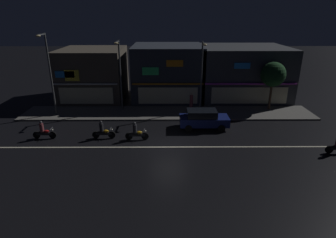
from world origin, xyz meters
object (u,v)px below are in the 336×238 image
streetlamp_mid (120,71)px  motorcycle_trailing_far (103,131)px  streetlamp_east (202,71)px  parked_car_near_kerb (203,119)px  motorcycle_lead (136,132)px  streetlamp_west (49,69)px  pedestrian_on_sidewalk (191,102)px  motorcycle_following (43,131)px  traffic_cone (227,121)px

streetlamp_mid → motorcycle_trailing_far: 7.50m
streetlamp_east → motorcycle_trailing_far: (-8.66, -6.44, -3.62)m
parked_car_near_kerb → motorcycle_lead: bearing=-156.9°
streetlamp_mid → motorcycle_lead: 8.02m
motorcycle_lead → streetlamp_east: bearing=42.3°
streetlamp_west → pedestrian_on_sidewalk: size_ratio=4.26×
parked_car_near_kerb → streetlamp_mid: bearing=150.9°
streetlamp_east → parked_car_near_kerb: 5.47m
streetlamp_west → parked_car_near_kerb: (14.26, -3.09, -3.83)m
streetlamp_east → motorcycle_trailing_far: size_ratio=3.66×
motorcycle_lead → motorcycle_following: size_ratio=1.00×
pedestrian_on_sidewalk → motorcycle_lead: 8.51m
streetlamp_mid → streetlamp_east: bearing=-0.5°
streetlamp_mid → motorcycle_following: bearing=-129.7°
streetlamp_west → pedestrian_on_sidewalk: (13.55, 1.35, -3.70)m
streetlamp_west → motorcycle_lead: bearing=-32.9°
streetlamp_east → motorcycle_lead: 9.67m
traffic_cone → motorcycle_lead: bearing=-156.6°
streetlamp_mid → pedestrian_on_sidewalk: bearing=0.6°
streetlamp_mid → streetlamp_east: (8.08, -0.07, -0.06)m
motorcycle_trailing_far → streetlamp_mid: bearing=87.0°
streetlamp_west → parked_car_near_kerb: 15.08m
pedestrian_on_sidewalk → parked_car_near_kerb: bearing=38.8°
motorcycle_lead → traffic_cone: size_ratio=3.45×
pedestrian_on_sidewalk → motorcycle_trailing_far: pedestrian_on_sidewalk is taller
streetlamp_mid → traffic_cone: streetlamp_mid is taller
motorcycle_lead → traffic_cone: 8.73m
streetlamp_west → motorcycle_following: (0.99, -5.25, -4.07)m
parked_car_near_kerb → motorcycle_trailing_far: 8.71m
streetlamp_west → streetlamp_mid: size_ratio=1.10×
streetlamp_west → traffic_cone: bearing=-7.1°
pedestrian_on_sidewalk → motorcycle_lead: bearing=-6.2°
motorcycle_trailing_far → streetlamp_west: bearing=140.2°
motorcycle_lead → motorcycle_following: (-7.56, 0.28, 0.00)m
pedestrian_on_sidewalk → streetlamp_east: bearing=110.5°
pedestrian_on_sidewalk → motorcycle_following: size_ratio=0.97×
parked_car_near_kerb → motorcycle_lead: 6.20m
streetlamp_west → motorcycle_following: 6.71m
streetlamp_west → motorcycle_following: streetlamp_west is taller
parked_car_near_kerb → motorcycle_trailing_far: bearing=-165.7°
pedestrian_on_sidewalk → traffic_cone: (3.00, -3.41, -0.72)m
parked_car_near_kerb → traffic_cone: 2.59m
streetlamp_mid → motorcycle_trailing_far: (-0.59, -6.51, -3.68)m
motorcycle_following → traffic_cone: (15.56, 3.19, -0.36)m
streetlamp_east → motorcycle_lead: size_ratio=3.66×
streetlamp_east → traffic_cone: 5.54m
pedestrian_on_sidewalk → traffic_cone: bearing=71.2°
streetlamp_west → streetlamp_east: 14.54m
parked_car_near_kerb → pedestrian_on_sidewalk: bearing=99.0°
streetlamp_west → motorcycle_lead: (8.55, -5.53, -4.07)m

